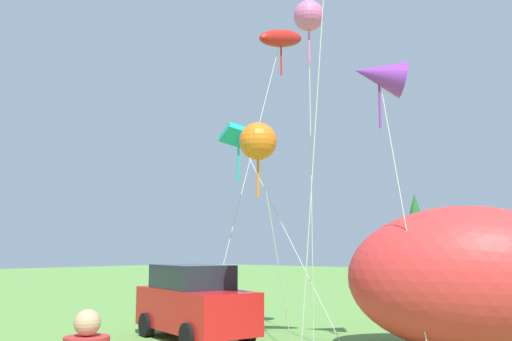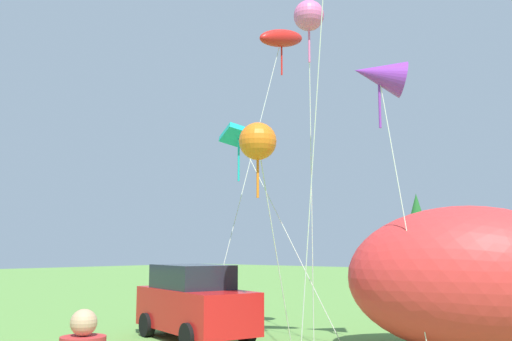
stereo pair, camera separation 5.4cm
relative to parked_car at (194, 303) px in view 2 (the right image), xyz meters
name	(u,v)px [view 2 (the right image)]	position (x,y,z in m)	size (l,w,h in m)	color
parked_car	(194,303)	(0.00, 0.00, 0.00)	(4.41, 2.75, 1.97)	red
kite_teal_diamond	(240,140)	(0.53, 1.20, 4.54)	(3.42, 1.44, 5.93)	silver
kite_pink_octopus	(309,17)	(2.94, 1.29, 7.60)	(0.82, 0.88, 9.03)	silver
kite_orange_flower	(258,142)	(3.05, -0.98, 3.85)	(0.92, 2.30, 5.27)	silver
kite_purple_delta	(379,76)	(4.98, 1.27, 5.56)	(1.79, 1.53, 7.11)	silver
kite_red_lizard	(281,39)	(-0.11, 4.00, 8.52)	(0.93, 4.05, 10.11)	silver
horizon_tree_east	(417,227)	(-7.24, 29.63, 3.05)	(2.74, 2.74, 6.55)	brown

